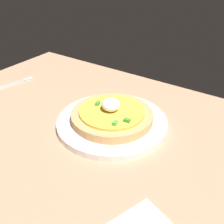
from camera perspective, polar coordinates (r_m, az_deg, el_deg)
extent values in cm
cube|color=tan|center=(54.55, -0.87, -9.64)|extent=(105.73, 70.80, 2.86)
cylinder|color=silver|center=(60.60, 0.00, -2.20)|extent=(25.05, 25.05, 1.49)
cylinder|color=tan|center=(59.66, 0.00, -0.85)|extent=(18.37, 18.37, 1.91)
cylinder|color=gold|center=(59.00, 0.00, 0.15)|extent=(14.65, 14.65, 0.56)
ellipsoid|color=white|center=(58.19, -0.25, 1.60)|extent=(4.07, 4.07, 2.82)
cube|color=#377D31|center=(61.38, -0.66, 2.26)|extent=(1.07, 1.43, 0.80)
cube|color=#54B84E|center=(61.83, 0.58, 2.49)|extent=(1.43, 1.50, 0.80)
cube|color=green|center=(60.75, -3.10, 1.86)|extent=(1.16, 1.47, 0.80)
cube|color=green|center=(61.17, 0.36, 2.14)|extent=(1.34, 1.51, 0.80)
cube|color=#46982F|center=(54.84, 3.27, -1.80)|extent=(1.33, 0.89, 0.80)
cube|color=#54AB3F|center=(53.97, 0.61, -2.36)|extent=(1.13, 1.45, 0.80)
cube|color=#B7B7BC|center=(83.96, -21.22, 5.43)|extent=(2.75, 9.28, 0.50)
cube|color=#B7B7BC|center=(85.96, -17.55, 6.76)|extent=(2.01, 3.05, 0.50)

